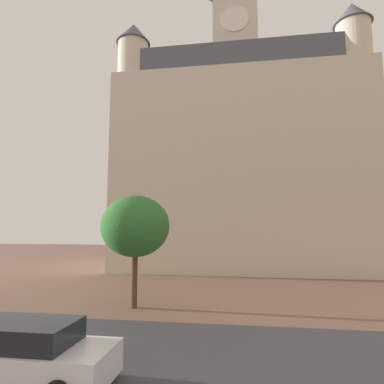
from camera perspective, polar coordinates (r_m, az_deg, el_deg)
name	(u,v)px	position (r m, az deg, el deg)	size (l,w,h in m)	color
ground_plane	(180,333)	(12.49, -2.18, -24.22)	(120.00, 120.00, 0.00)	brown
street_asphalt_strip	(163,364)	(10.03, -5.32, -28.69)	(120.00, 7.84, 0.00)	#38383D
landmark_building	(239,162)	(32.59, 8.57, 5.42)	(22.90, 13.50, 32.30)	beige
car_white	(22,355)	(9.50, -28.53, -24.59)	(4.50, 1.94, 1.51)	silver
tree_curb_far	(135,226)	(15.79, -10.25, -6.16)	(3.36, 3.36, 5.41)	#4C3823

